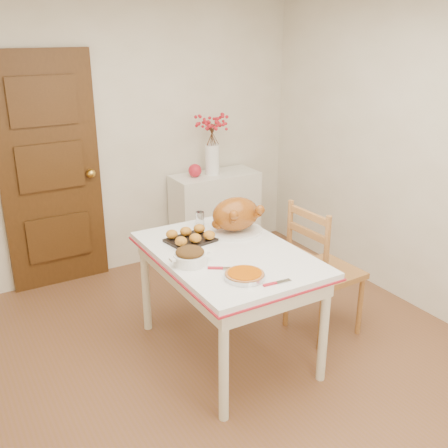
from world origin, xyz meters
TOP-DOWN VIEW (x-y plane):
  - floor at (0.00, 0.00)m, footprint 3.50×4.00m
  - wall_back at (0.00, 2.00)m, footprint 3.50×0.00m
  - wall_right at (1.75, 0.00)m, footprint 0.00×4.00m
  - door_back at (-0.70, 1.97)m, footprint 0.85×0.06m
  - sideboard at (0.82, 1.78)m, footprint 0.86×0.38m
  - kitchen_table at (0.04, 0.22)m, footprint 0.91×1.33m
  - chair_oak at (0.82, 0.11)m, footprint 0.48×0.48m
  - berry_vase at (0.79, 1.78)m, footprint 0.31×0.31m
  - apple at (0.60, 1.78)m, footprint 0.13×0.13m
  - turkey_platter at (0.26, 0.48)m, footprint 0.50×0.44m
  - pumpkin_pie at (-0.08, -0.18)m, footprint 0.26×0.26m
  - stuffing_dish at (-0.27, 0.18)m, footprint 0.29×0.24m
  - rolls_tray at (-0.10, 0.50)m, footprint 0.35×0.29m
  - pie_server at (0.05, -0.33)m, footprint 0.19×0.07m
  - carving_knife at (-0.10, -0.02)m, footprint 0.26×0.20m
  - drinking_glass at (0.10, 0.74)m, footprint 0.08×0.08m
  - shaker_pair at (0.38, 0.70)m, footprint 0.09×0.05m

SIDE VIEW (x-z plane):
  - floor at x=0.00m, z-range 0.00..0.00m
  - kitchen_table at x=0.04m, z-range 0.00..0.80m
  - sideboard at x=0.82m, z-range 0.00..0.86m
  - chair_oak at x=0.82m, z-range 0.00..1.04m
  - pie_server at x=0.05m, z-range 0.80..0.81m
  - carving_knife at x=-0.10m, z-range 0.80..0.81m
  - pumpkin_pie at x=-0.08m, z-range 0.80..0.85m
  - rolls_tray at x=-0.10m, z-range 0.80..0.88m
  - shaker_pair at x=0.38m, z-range 0.80..0.88m
  - stuffing_dish at x=-0.27m, z-range 0.80..0.90m
  - drinking_glass at x=0.10m, z-range 0.80..0.91m
  - apple at x=0.60m, z-range 0.86..0.99m
  - turkey_platter at x=0.26m, z-range 0.80..1.06m
  - door_back at x=-0.70m, z-range 0.00..2.06m
  - berry_vase at x=0.79m, z-range 0.86..1.47m
  - wall_back at x=0.00m, z-range 0.00..2.50m
  - wall_right at x=1.75m, z-range 0.00..2.50m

